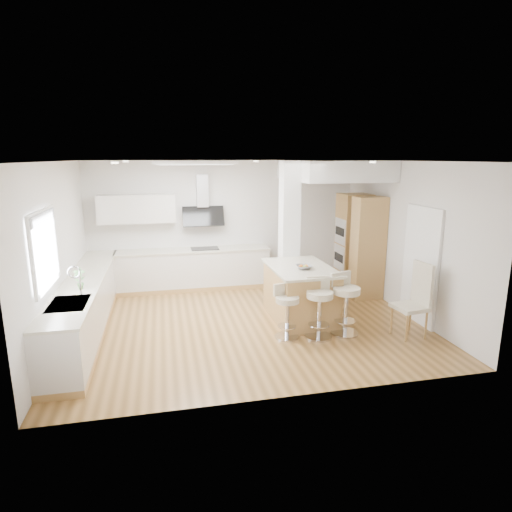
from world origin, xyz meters
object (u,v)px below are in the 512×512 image
object	(u,v)px
bar_stool_b	(319,304)
bar_stool_c	(345,300)
bar_stool_a	(287,308)
dining_chair	(416,297)
peninsula	(300,292)

from	to	relation	value
bar_stool_b	bar_stool_c	distance (m)	0.47
bar_stool_a	bar_stool_c	size ratio (longest dim) A/B	0.86
bar_stool_b	bar_stool_a	bearing A→B (deg)	176.38
bar_stool_a	dining_chair	size ratio (longest dim) A/B	0.72
peninsula	bar_stool_c	distance (m)	0.96
peninsula	bar_stool_b	size ratio (longest dim) A/B	1.63
bar_stool_a	bar_stool_c	distance (m)	0.98
bar_stool_a	bar_stool_b	distance (m)	0.53
dining_chair	bar_stool_b	bearing A→B (deg)	162.91
bar_stool_c	dining_chair	world-z (taller)	dining_chair
bar_stool_a	peninsula	bearing A→B (deg)	44.17
bar_stool_a	dining_chair	distance (m)	2.11
peninsula	dining_chair	world-z (taller)	dining_chair
dining_chair	peninsula	bearing A→B (deg)	137.35
peninsula	bar_stool_c	size ratio (longest dim) A/B	1.58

